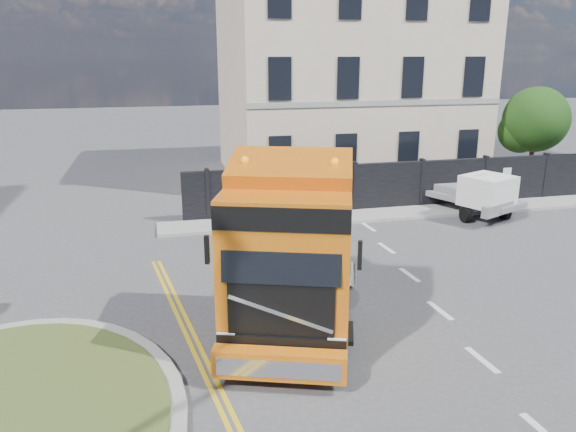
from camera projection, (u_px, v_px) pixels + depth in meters
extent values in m
plane|color=#424244|center=(325.00, 316.00, 14.07)|extent=(120.00, 120.00, 0.00)
cube|color=black|center=(399.00, 185.00, 23.54)|extent=(18.00, 0.25, 2.00)
cube|color=silver|center=(573.00, 176.00, 25.44)|extent=(2.60, 0.12, 2.00)
cube|color=beige|center=(344.00, 70.00, 29.29)|extent=(12.00, 10.00, 11.00)
cylinder|color=#382619|center=(531.00, 160.00, 28.19)|extent=(0.24, 0.24, 2.40)
sphere|color=#123610|center=(536.00, 119.00, 27.63)|extent=(3.20, 3.20, 3.20)
sphere|color=#123610|center=(521.00, 131.00, 28.06)|extent=(2.20, 2.20, 2.20)
cube|color=gray|center=(407.00, 213.00, 22.96)|extent=(20.00, 1.60, 0.12)
cube|color=black|center=(296.00, 283.00, 14.09)|extent=(4.60, 7.04, 0.47)
cube|color=#D5650F|center=(288.00, 253.00, 11.94)|extent=(3.36, 3.42, 2.92)
cube|color=#D5650F|center=(293.00, 187.00, 12.65)|extent=(2.77, 1.75, 1.46)
cube|color=black|center=(281.00, 257.00, 10.55)|extent=(2.18, 0.82, 1.09)
cube|color=#D5650F|center=(279.00, 364.00, 10.81)|extent=(2.58, 1.21, 0.57)
cylinder|color=black|center=(231.00, 341.00, 11.73)|extent=(0.68, 1.13, 1.08)
cylinder|color=gray|center=(231.00, 341.00, 11.73)|extent=(0.55, 0.69, 0.60)
cylinder|color=black|center=(339.00, 347.00, 11.50)|extent=(0.68, 1.13, 1.08)
cylinder|color=gray|center=(339.00, 347.00, 11.50)|extent=(0.55, 0.69, 0.60)
cylinder|color=black|center=(258.00, 275.00, 15.26)|extent=(0.68, 1.13, 1.08)
cylinder|color=gray|center=(258.00, 275.00, 15.26)|extent=(0.55, 0.69, 0.60)
cylinder|color=black|center=(341.00, 278.00, 15.04)|extent=(0.68, 1.13, 1.08)
cylinder|color=gray|center=(341.00, 278.00, 15.04)|extent=(0.55, 0.69, 0.60)
cylinder|color=black|center=(265.00, 259.00, 16.46)|extent=(0.68, 1.13, 1.08)
cylinder|color=gray|center=(265.00, 259.00, 16.46)|extent=(0.55, 0.69, 0.60)
cylinder|color=black|center=(342.00, 261.00, 16.23)|extent=(0.68, 1.13, 1.08)
cylinder|color=gray|center=(342.00, 261.00, 16.23)|extent=(0.55, 0.69, 0.60)
cube|color=slate|center=(468.00, 197.00, 23.16)|extent=(3.32, 4.64, 0.22)
cube|color=white|center=(488.00, 191.00, 21.73)|extent=(2.22, 2.17, 1.17)
cylinder|color=black|center=(466.00, 214.00, 21.79)|extent=(0.22, 0.63, 0.63)
cylinder|color=black|center=(505.00, 212.00, 22.18)|extent=(0.22, 0.63, 0.63)
cylinder|color=black|center=(433.00, 198.00, 24.31)|extent=(0.22, 0.63, 0.63)
cylinder|color=black|center=(468.00, 195.00, 24.70)|extent=(0.22, 0.63, 0.63)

